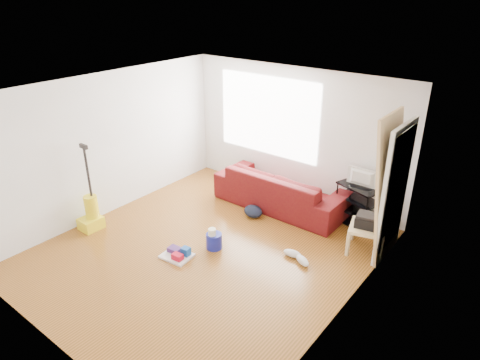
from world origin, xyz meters
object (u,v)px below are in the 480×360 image
Objects in this scene: cleaning_tray at (178,254)px; tv_stand at (357,205)px; backpack at (253,216)px; vacuum at (91,213)px; side_table at (368,230)px; sofa at (280,206)px; bucket at (214,248)px.

tv_stand is at bearing 56.73° from cleaning_tray.
backpack is 2.79m from vacuum.
vacuum is (-3.95, -2.21, -0.09)m from side_table.
sofa is at bearing 167.37° from side_table.
sofa is at bearing -150.94° from tv_stand.
sofa is 6.75× the size of backpack.
vacuum is at bearing -122.28° from tv_stand.
tv_stand is 4.53m from vacuum.
cleaning_tray is at bearing -117.16° from bucket.
side_table is 4.53m from vacuum.
bucket is 2.21m from vacuum.
side_table reaches higher than sofa.
side_table is at bearing 167.37° from sofa.
side_table is 2.93m from cleaning_tray.
cleaning_tray is at bearing -105.28° from tv_stand.
cleaning_tray is at bearing 9.75° from vacuum.
tv_stand reaches higher than bucket.
tv_stand is at bearing 124.33° from side_table.
tv_stand reaches higher than side_table.
cleaning_tray is (-2.18, -1.93, -0.32)m from side_table.
side_table is (1.85, -0.41, 0.37)m from sofa.
cleaning_tray is (-0.27, -0.53, 0.05)m from bucket.
side_table is 2.07m from backpack.
backpack is at bearing -174.16° from side_table.
bucket is 0.60m from cleaning_tray.
side_table reaches higher than cleaning_tray.
sofa is at bearing 89.21° from backpack.
sofa is 9.78× the size of bucket.
bucket is at bearing 88.09° from sofa.
vacuum is at bearing -150.78° from side_table.
side_table is 2.39m from bucket.
tv_stand is at bearing 55.29° from bucket.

